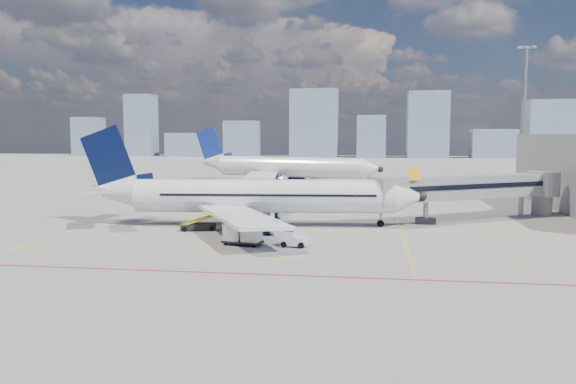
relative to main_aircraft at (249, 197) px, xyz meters
name	(u,v)px	position (x,y,z in m)	size (l,w,h in m)	color
ground	(253,242)	(2.22, -8.82, -3.22)	(420.00, 420.00, 0.00)	gray
apron_markings	(238,250)	(1.64, -12.73, -3.22)	(90.00, 35.12, 0.01)	yellow
jet_bridge	(480,188)	(25.73, 8.09, 0.52)	(23.55, 15.78, 6.30)	gray
floodlight_mast_ne	(524,114)	(40.22, 46.18, 10.36)	(3.20, 0.61, 25.45)	gray
distant_skyline	(370,131)	(13.72, 181.18, 7.92)	(239.90, 14.34, 28.94)	#7586A1
main_aircraft	(249,197)	(0.00, 0.00, 0.00)	(37.66, 32.77, 11.03)	silver
second_aircraft	(282,167)	(-4.70, 53.96, 0.00)	(41.01, 35.07, 12.23)	silver
baggage_tug	(293,239)	(6.20, -10.70, -2.49)	(2.35, 1.60, 1.53)	silver
cargo_dolly	(243,233)	(1.61, -10.61, -2.15)	(3.81, 2.27, 1.95)	black
belt_loader	(199,225)	(-4.57, -3.64, -2.67)	(5.31, 2.60, 2.14)	black
ramp_worker	(292,238)	(6.16, -10.76, -2.40)	(0.60, 0.40, 1.65)	#EEF71A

